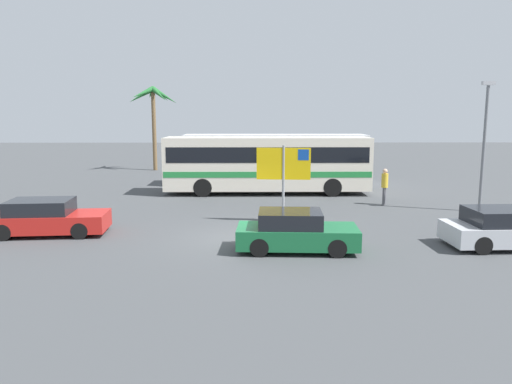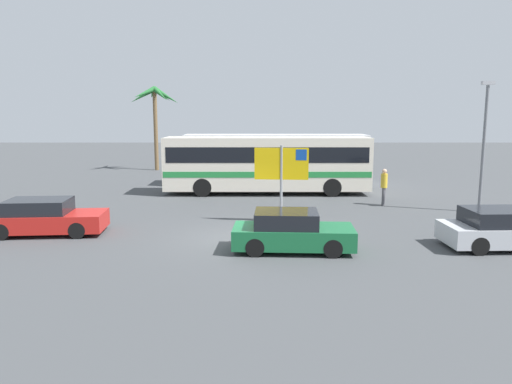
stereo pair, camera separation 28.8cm
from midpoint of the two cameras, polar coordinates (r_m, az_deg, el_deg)
name	(u,v)px [view 2 (the right image)]	position (r m, az deg, el deg)	size (l,w,h in m)	color
ground	(242,239)	(17.59, -1.14, -5.51)	(120.00, 120.00, 0.00)	#424447
bus_front_coach	(269,162)	(27.33, 1.84, 3.54)	(11.38, 2.51, 3.17)	silver
bus_rear_coach	(277,157)	(30.75, 2.80, 4.16)	(11.38, 2.51, 3.17)	white
ferry_sign	(285,167)	(19.81, 3.82, 2.97)	(2.20, 0.24, 3.20)	gray
car_silver	(505,230)	(18.30, 27.60, -3.94)	(4.03, 1.97, 1.32)	#B7BABF
car_green	(294,232)	(15.99, 4.95, -4.69)	(4.01, 1.89, 1.32)	#196638
car_red	(47,217)	(19.70, -22.97, -2.75)	(4.39, 2.08, 1.32)	red
pedestrian_near_sign	(386,184)	(24.65, 15.38, 0.93)	(0.32, 0.32, 1.80)	#4C4C51
lamp_post_left_side	(487,141)	(24.24, 25.77, 5.43)	(0.56, 0.20, 5.88)	slate
palm_tree_seaside	(157,102)	(39.68, -11.30, 10.31)	(3.89, 3.78, 6.61)	brown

